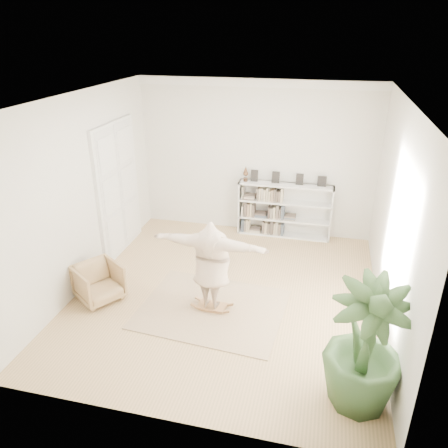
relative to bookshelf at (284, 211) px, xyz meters
The scene contains 9 objects.
floor 2.98m from the bookshelf, 104.79° to the right, with size 6.00×6.00×0.00m, color tan.
room_shell 2.97m from the bookshelf, behind, with size 6.00×6.00×6.00m.
doors 3.84m from the bookshelf, 156.24° to the right, with size 0.09×1.78×2.92m.
bookshelf is the anchor object (origin of this frame).
armchair 4.61m from the bookshelf, 130.40° to the right, with size 0.75×0.77×0.70m, color tan.
rug 3.52m from the bookshelf, 104.73° to the right, with size 2.50×2.00×0.02m, color tan.
rocker_board 3.51m from the bookshelf, 104.73° to the right, with size 0.52×0.34×0.11m.
person 3.48m from the bookshelf, 104.73° to the right, with size 2.02×0.55×1.64m, color #CBB198.
houseplant 5.16m from the bookshelf, 72.41° to the right, with size 1.04×1.04×1.85m, color #314F27.
Camera 1 is at (1.59, -6.78, 4.63)m, focal length 35.00 mm.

